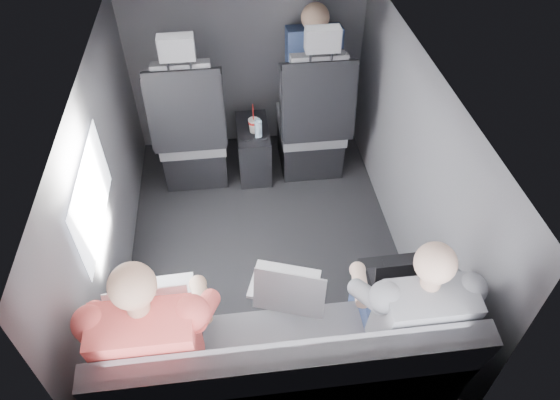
{
  "coord_description": "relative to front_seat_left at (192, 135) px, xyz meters",
  "views": [
    {
      "loc": [
        -0.17,
        -2.21,
        2.62
      ],
      "look_at": [
        0.1,
        -0.05,
        0.52
      ],
      "focal_mm": 32.0,
      "sensor_mm": 36.0,
      "label": 1
    }
  ],
  "objects": [
    {
      "name": "seatbelt",
      "position": [
        0.9,
        -0.17,
        0.4
      ],
      "size": [
        0.35,
        0.11,
        0.59
      ],
      "primitive_type": "cube",
      "rotation": [
        -0.14,
        0.49,
        0.0
      ],
      "color": "black",
      "rests_on": "front_seat_right"
    },
    {
      "name": "front_seat_left",
      "position": [
        0.0,
        0.0,
        0.0
      ],
      "size": [
        0.52,
        0.58,
        1.26
      ],
      "color": "black",
      "rests_on": "floor"
    },
    {
      "name": "laptop_silver",
      "position": [
        0.49,
        -1.61,
        0.23
      ],
      "size": [
        0.39,
        0.4,
        0.24
      ],
      "color": "#B5B5BA",
      "rests_on": "rear_bench"
    },
    {
      "name": "center_console",
      "position": [
        0.45,
        0.04,
        -0.2
      ],
      "size": [
        0.24,
        0.48,
        0.41
      ],
      "color": "black",
      "rests_on": "floor"
    },
    {
      "name": "floor",
      "position": [
        0.45,
        -0.84,
        -0.4
      ],
      "size": [
        2.6,
        2.6,
        0.0
      ],
      "primitive_type": "plane",
      "color": "black",
      "rests_on": "ground"
    },
    {
      "name": "passenger_rear_left",
      "position": [
        -0.12,
        -1.81,
        0.23
      ],
      "size": [
        0.51,
        0.63,
        1.23
      ],
      "color": "#2F3034",
      "rests_on": "rear_bench"
    },
    {
      "name": "passenger_front_right",
      "position": [
        0.93,
        0.26,
        0.35
      ],
      "size": [
        0.4,
        0.4,
        0.81
      ],
      "color": "navy",
      "rests_on": "front_seat_right"
    },
    {
      "name": "laptop_white",
      "position": [
        -0.14,
        -1.63,
        0.24
      ],
      "size": [
        0.37,
        0.35,
        0.27
      ],
      "color": "white",
      "rests_on": "passenger_rear_left"
    },
    {
      "name": "soda_cup",
      "position": [
        0.46,
        -0.01,
        0.06
      ],
      "size": [
        0.08,
        0.08,
        0.24
      ],
      "color": "white",
      "rests_on": "center_console"
    },
    {
      "name": "ceiling",
      "position": [
        0.45,
        -0.84,
        0.95
      ],
      "size": [
        2.6,
        2.6,
        0.0
      ],
      "primitive_type": "plane",
      "rotation": [
        3.14,
        0.0,
        0.0
      ],
      "color": "#B2B2AD",
      "rests_on": "panel_back"
    },
    {
      "name": "laptop_black",
      "position": [
        1.07,
        -1.63,
        0.24
      ],
      "size": [
        0.37,
        0.33,
        0.26
      ],
      "color": "black",
      "rests_on": "passenger_rear_right"
    },
    {
      "name": "panel_back",
      "position": [
        0.45,
        -2.14,
        0.27
      ],
      "size": [
        1.8,
        0.02,
        1.35
      ],
      "primitive_type": "cube",
      "color": "#56565B",
      "rests_on": "floor"
    },
    {
      "name": "panel_front",
      "position": [
        0.45,
        0.46,
        0.27
      ],
      "size": [
        1.8,
        0.02,
        1.35
      ],
      "primitive_type": "cube",
      "color": "#56565B",
      "rests_on": "floor"
    },
    {
      "name": "rear_bench",
      "position": [
        0.45,
        -1.9,
        -0.09
      ],
      "size": [
        1.6,
        0.57,
        0.92
      ],
      "color": "#5E5E63",
      "rests_on": "floor"
    },
    {
      "name": "water_bottle",
      "position": [
        0.49,
        -0.08,
        0.07
      ],
      "size": [
        0.06,
        0.06,
        0.16
      ],
      "color": "#A3BDDC",
      "rests_on": "center_console"
    },
    {
      "name": "passenger_rear_right",
      "position": [
        1.03,
        -1.81,
        0.21
      ],
      "size": [
        0.48,
        0.6,
        1.19
      ],
      "color": "navy",
      "rests_on": "rear_bench"
    },
    {
      "name": "panel_left",
      "position": [
        -0.45,
        -0.84,
        0.27
      ],
      "size": [
        0.02,
        2.6,
        1.35
      ],
      "primitive_type": "cube",
      "color": "#56565B",
      "rests_on": "floor"
    },
    {
      "name": "side_window",
      "position": [
        -0.43,
        -1.14,
        0.5
      ],
      "size": [
        0.02,
        0.75,
        0.42
      ],
      "primitive_type": "cube",
      "color": "white",
      "rests_on": "panel_left"
    },
    {
      "name": "panel_right",
      "position": [
        1.35,
        -0.84,
        0.27
      ],
      "size": [
        0.02,
        2.6,
        1.35
      ],
      "primitive_type": "cube",
      "color": "#56565B",
      "rests_on": "floor"
    },
    {
      "name": "front_seat_right",
      "position": [
        0.9,
        0.0,
        0.0
      ],
      "size": [
        0.52,
        0.58,
        1.26
      ],
      "color": "black",
      "rests_on": "floor"
    }
  ]
}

